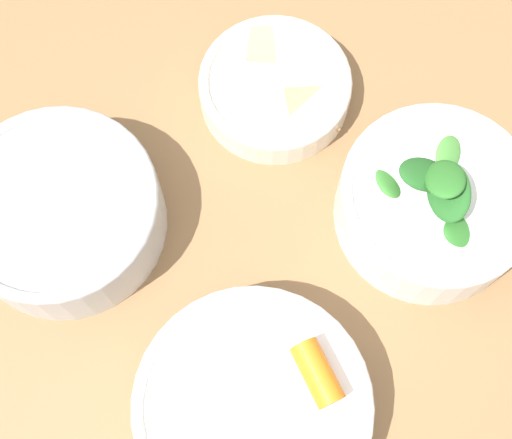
{
  "coord_description": "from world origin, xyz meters",
  "views": [
    {
      "loc": [
        -0.03,
        0.23,
        1.37
      ],
      "look_at": [
        0.09,
        0.06,
        0.8
      ],
      "focal_mm": 50.0,
      "sensor_mm": 36.0,
      "label": 1
    }
  ],
  "objects_px": {
    "bowl_greens": "(434,202)",
    "bowl_beans_hotdog": "(62,213)",
    "bowl_cookies": "(276,88)",
    "bowl_carrots": "(252,408)"
  },
  "relations": [
    {
      "from": "bowl_cookies",
      "to": "bowl_beans_hotdog",
      "type": "bearing_deg",
      "value": 70.98
    },
    {
      "from": "bowl_carrots",
      "to": "bowl_greens",
      "type": "height_order",
      "value": "bowl_greens"
    },
    {
      "from": "bowl_cookies",
      "to": "bowl_carrots",
      "type": "bearing_deg",
      "value": 121.94
    },
    {
      "from": "bowl_greens",
      "to": "bowl_cookies",
      "type": "height_order",
      "value": "bowl_greens"
    },
    {
      "from": "bowl_greens",
      "to": "bowl_beans_hotdog",
      "type": "bearing_deg",
      "value": 37.73
    },
    {
      "from": "bowl_carrots",
      "to": "bowl_beans_hotdog",
      "type": "bearing_deg",
      "value": -8.5
    },
    {
      "from": "bowl_carrots",
      "to": "bowl_greens",
      "type": "bearing_deg",
      "value": -96.16
    },
    {
      "from": "bowl_greens",
      "to": "bowl_beans_hotdog",
      "type": "xyz_separation_m",
      "value": [
        0.25,
        0.2,
        -0.0
      ]
    },
    {
      "from": "bowl_carrots",
      "to": "bowl_cookies",
      "type": "relative_size",
      "value": 1.27
    },
    {
      "from": "bowl_carrots",
      "to": "bowl_beans_hotdog",
      "type": "distance_m",
      "value": 0.23
    }
  ]
}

